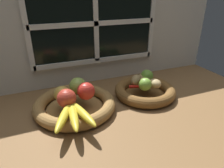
# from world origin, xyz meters

# --- Properties ---
(ground_plane) EXTENTS (1.40, 0.90, 0.03)m
(ground_plane) POSITION_xyz_m (0.00, 0.00, -0.01)
(ground_plane) COLOR brown
(back_wall) EXTENTS (1.40, 0.05, 0.55)m
(back_wall) POSITION_xyz_m (0.00, 0.30, 0.28)
(back_wall) COLOR silver
(back_wall) RESTS_ON ground_plane
(fruit_bowl_left) EXTENTS (0.34, 0.34, 0.05)m
(fruit_bowl_left) POSITION_xyz_m (-0.18, 0.03, 0.02)
(fruit_bowl_left) COLOR olive
(fruit_bowl_left) RESTS_ON ground_plane
(fruit_bowl_right) EXTENTS (0.29, 0.29, 0.05)m
(fruit_bowl_right) POSITION_xyz_m (0.16, 0.03, 0.02)
(fruit_bowl_right) COLOR brown
(fruit_bowl_right) RESTS_ON ground_plane
(apple_red_right) EXTENTS (0.07, 0.07, 0.07)m
(apple_red_right) POSITION_xyz_m (-0.13, 0.01, 0.09)
(apple_red_right) COLOR red
(apple_red_right) RESTS_ON fruit_bowl_left
(apple_red_front) EXTENTS (0.07, 0.07, 0.07)m
(apple_red_front) POSITION_xyz_m (-0.22, -0.02, 0.09)
(apple_red_front) COLOR #B73828
(apple_red_front) RESTS_ON fruit_bowl_left
(apple_golden_left) EXTENTS (0.06, 0.06, 0.06)m
(apple_golden_left) POSITION_xyz_m (-0.23, 0.04, 0.08)
(apple_golden_left) COLOR gold
(apple_golden_left) RESTS_ON fruit_bowl_left
(apple_green_back) EXTENTS (0.07, 0.07, 0.07)m
(apple_green_back) POSITION_xyz_m (-0.15, 0.07, 0.09)
(apple_green_back) COLOR #99B74C
(apple_green_back) RESTS_ON fruit_bowl_left
(banana_bunch_front) EXTENTS (0.15, 0.20, 0.03)m
(banana_bunch_front) POSITION_xyz_m (-0.21, -0.10, 0.06)
(banana_bunch_front) COLOR gold
(banana_bunch_front) RESTS_ON fruit_bowl_left
(potato_back) EXTENTS (0.07, 0.07, 0.05)m
(potato_back) POSITION_xyz_m (0.17, 0.07, 0.07)
(potato_back) COLOR #A38451
(potato_back) RESTS_ON fruit_bowl_right
(potato_small) EXTENTS (0.07, 0.07, 0.04)m
(potato_small) POSITION_xyz_m (0.19, 0.00, 0.07)
(potato_small) COLOR tan
(potato_small) RESTS_ON fruit_bowl_right
(potato_oblong) EXTENTS (0.08, 0.08, 0.05)m
(potato_oblong) POSITION_xyz_m (0.12, 0.06, 0.07)
(potato_oblong) COLOR #A38451
(potato_oblong) RESTS_ON fruit_bowl_right
(potato_large) EXTENTS (0.08, 0.08, 0.04)m
(potato_large) POSITION_xyz_m (0.16, 0.03, 0.07)
(potato_large) COLOR #A38451
(potato_large) RESTS_ON fruit_bowl_right
(lime_near) EXTENTS (0.06, 0.06, 0.06)m
(lime_near) POSITION_xyz_m (0.13, -0.01, 0.08)
(lime_near) COLOR #7AAD3D
(lime_near) RESTS_ON fruit_bowl_right
(lime_far) EXTENTS (0.06, 0.06, 0.06)m
(lime_far) POSITION_xyz_m (0.18, 0.07, 0.08)
(lime_far) COLOR #6B9E33
(lime_far) RESTS_ON fruit_bowl_right
(chili_pepper) EXTENTS (0.13, 0.06, 0.02)m
(chili_pepper) POSITION_xyz_m (0.14, 0.02, 0.06)
(chili_pepper) COLOR red
(chili_pepper) RESTS_ON fruit_bowl_right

